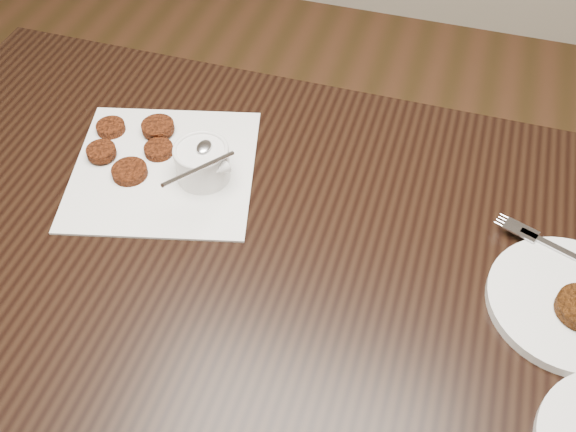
% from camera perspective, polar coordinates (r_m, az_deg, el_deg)
% --- Properties ---
extents(table, '(1.27, 0.82, 0.75)m').
position_cam_1_polar(table, '(1.29, -3.75, -12.72)').
color(table, black).
rests_on(table, floor).
extents(napkin, '(0.36, 0.36, 0.00)m').
position_cam_1_polar(napkin, '(1.09, -10.93, 4.14)').
color(napkin, silver).
rests_on(napkin, table).
extents(sauce_ramekin, '(0.13, 0.13, 0.12)m').
position_cam_1_polar(sauce_ramekin, '(1.03, -7.78, 5.97)').
color(sauce_ramekin, silver).
rests_on(sauce_ramekin, napkin).
extents(patty_cluster, '(0.24, 0.24, 0.02)m').
position_cam_1_polar(patty_cluster, '(1.13, -13.66, 6.18)').
color(patty_cluster, '#62240D').
rests_on(patty_cluster, napkin).
extents(plate_with_patty, '(0.29, 0.29, 0.03)m').
position_cam_1_polar(plate_with_patty, '(0.97, 23.78, -6.81)').
color(plate_with_patty, silver).
rests_on(plate_with_patty, table).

